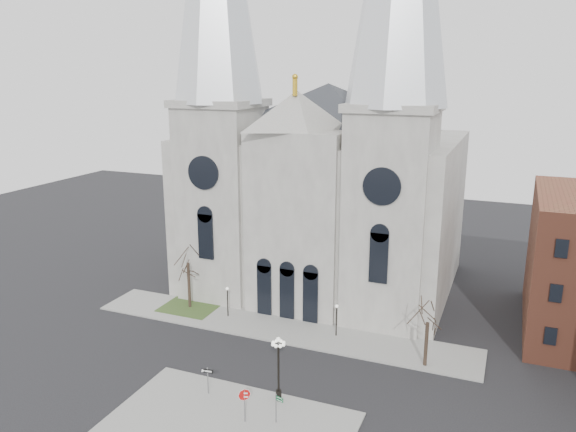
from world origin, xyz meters
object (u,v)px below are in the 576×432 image
at_px(globe_lamp, 278,361).
at_px(stop_sign, 245,398).
at_px(street_name_sign, 277,406).
at_px(one_way_sign, 208,376).

bearing_deg(globe_lamp, stop_sign, -108.78).
bearing_deg(globe_lamp, street_name_sign, -69.19).
bearing_deg(one_way_sign, globe_lamp, 5.05).
xyz_separation_m(stop_sign, globe_lamp, (1.20, 3.54, 1.47)).
height_order(stop_sign, street_name_sign, stop_sign).
relative_size(globe_lamp, one_way_sign, 2.38).
distance_m(stop_sign, one_way_sign, 4.98).
relative_size(stop_sign, street_name_sign, 1.16).
height_order(one_way_sign, street_name_sign, street_name_sign).
bearing_deg(one_way_sign, stop_sign, -34.88).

